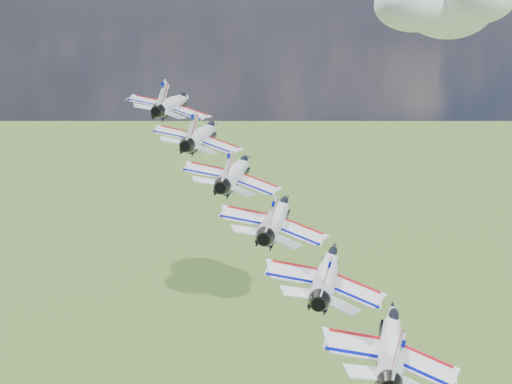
% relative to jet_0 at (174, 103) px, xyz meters
% --- Properties ---
extents(jet_0, '(13.04, 17.72, 7.77)m').
position_rel_jet_0_xyz_m(jet_0, '(0.00, 0.00, 0.00)').
color(jet_0, white).
extents(jet_1, '(13.04, 17.72, 7.77)m').
position_rel_jet_0_xyz_m(jet_1, '(6.93, -8.35, -2.87)').
color(jet_1, white).
extents(jet_2, '(13.04, 17.72, 7.77)m').
position_rel_jet_0_xyz_m(jet_2, '(13.85, -16.70, -5.75)').
color(jet_2, white).
extents(jet_3, '(13.04, 17.72, 7.77)m').
position_rel_jet_0_xyz_m(jet_3, '(20.78, -25.05, -8.62)').
color(jet_3, white).
extents(jet_4, '(13.04, 17.72, 7.77)m').
position_rel_jet_0_xyz_m(jet_4, '(27.70, -33.39, -11.50)').
color(jet_4, silver).
extents(jet_5, '(13.04, 17.72, 7.77)m').
position_rel_jet_0_xyz_m(jet_5, '(34.63, -41.74, -14.37)').
color(jet_5, silver).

